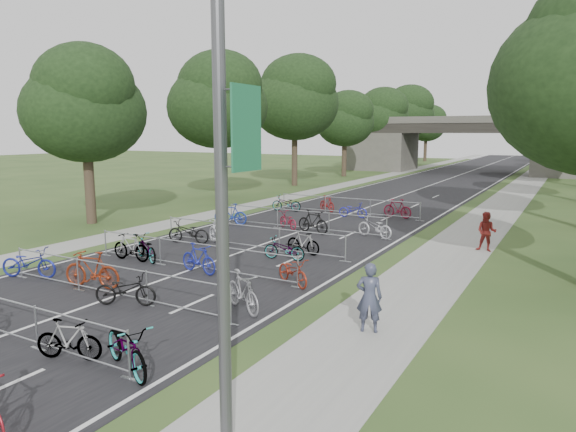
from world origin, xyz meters
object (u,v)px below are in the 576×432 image
Objects in this scene: pedestrian_a at (369,298)px; overpass_bridge at (469,145)px; lamppost at (223,198)px; pedestrian_b at (486,232)px.

overpass_bridge is at bearing -100.19° from pedestrian_a.
lamppost reaches higher than overpass_bridge.
pedestrian_a is at bearing -91.79° from pedestrian_b.
pedestrian_b is at bearing -78.52° from overpass_bridge.
lamppost is at bearing 74.39° from pedestrian_a.
pedestrian_b is at bearing -114.31° from pedestrian_a.
overpass_bridge reaches higher than pedestrian_a.
pedestrian_a is 11.20m from pedestrian_b.
lamppost is 18.05m from pedestrian_b.
lamppost reaches higher than pedestrian_b.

